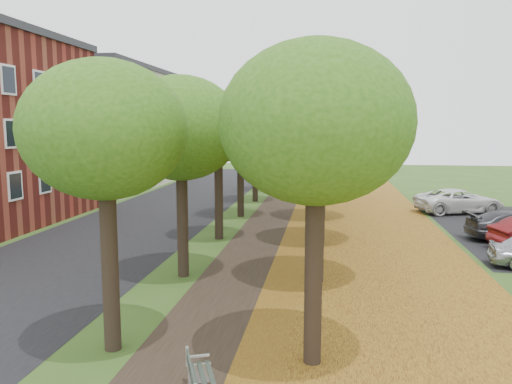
% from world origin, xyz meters
% --- Properties ---
extents(ground, '(120.00, 120.00, 0.00)m').
position_xyz_m(ground, '(0.00, 0.00, 0.00)').
color(ground, '#2D4C19').
rests_on(ground, ground).
extents(street_asphalt, '(8.00, 70.00, 0.01)m').
position_xyz_m(street_asphalt, '(-7.50, 15.00, 0.00)').
color(street_asphalt, black).
rests_on(street_asphalt, ground).
extents(footpath, '(3.20, 70.00, 0.01)m').
position_xyz_m(footpath, '(0.00, 15.00, 0.00)').
color(footpath, black).
rests_on(footpath, ground).
extents(leaf_verge, '(7.50, 70.00, 0.01)m').
position_xyz_m(leaf_verge, '(5.00, 15.00, 0.01)').
color(leaf_verge, '#A77D1F').
rests_on(leaf_verge, ground).
extents(tree_row_west, '(4.12, 34.12, 6.92)m').
position_xyz_m(tree_row_west, '(-2.20, 15.00, 5.14)').
color(tree_row_west, black).
rests_on(tree_row_west, ground).
extents(tree_row_east, '(4.12, 34.12, 6.92)m').
position_xyz_m(tree_row_east, '(2.60, 15.00, 5.14)').
color(tree_row_east, black).
rests_on(tree_row_east, ground).
extents(building_cream, '(10.30, 20.30, 10.40)m').
position_xyz_m(building_cream, '(-17.00, 33.00, 5.21)').
color(building_cream, beige).
rests_on(building_cream, ground).
extents(bench, '(1.08, 1.77, 0.81)m').
position_xyz_m(bench, '(0.51, -2.02, 0.42)').
color(bench, '#2A352C').
rests_on(bench, ground).
extents(car_white, '(5.78, 3.82, 1.47)m').
position_xyz_m(car_white, '(11.00, 21.19, 0.74)').
color(car_white, white).
rests_on(car_white, ground).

